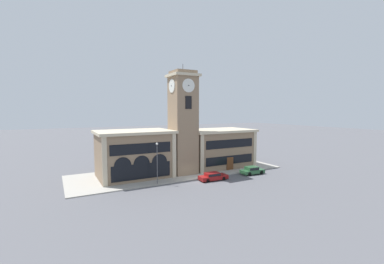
% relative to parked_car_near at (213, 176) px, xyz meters
% --- Properties ---
extents(ground_plane, '(300.00, 300.00, 0.00)m').
position_rel_parked_car_near_xyz_m(ground_plane, '(-2.34, 1.45, -0.67)').
color(ground_plane, '#56565B').
extents(sidewalk_kerb, '(38.93, 12.94, 0.15)m').
position_rel_parked_car_near_xyz_m(sidewalk_kerb, '(-2.34, 7.92, -0.59)').
color(sidewalk_kerb, '#A39E93').
rests_on(sidewalk_kerb, ground_plane).
extents(clock_tower, '(4.88, 4.88, 19.59)m').
position_rel_parked_car_near_xyz_m(clock_tower, '(-2.34, 6.28, 8.58)').
color(clock_tower, '#897056').
rests_on(clock_tower, ground_plane).
extents(town_hall_left_wing, '(12.66, 8.89, 8.05)m').
position_rel_parked_car_near_xyz_m(town_hall_left_wing, '(-10.70, 8.26, 3.38)').
color(town_hall_left_wing, '#897056').
rests_on(town_hall_left_wing, ground_plane).
extents(town_hall_right_wing, '(13.78, 8.89, 7.63)m').
position_rel_parked_car_near_xyz_m(town_hall_right_wing, '(6.59, 8.27, 3.18)').
color(town_hall_right_wing, '#897056').
rests_on(town_hall_right_wing, ground_plane).
extents(parked_car_near, '(4.91, 2.04, 1.27)m').
position_rel_parked_car_near_xyz_m(parked_car_near, '(0.00, 0.00, 0.00)').
color(parked_car_near, maroon).
rests_on(parked_car_near, ground_plane).
extents(parked_car_mid, '(4.39, 2.06, 1.39)m').
position_rel_parked_car_near_xyz_m(parked_car_mid, '(8.41, -0.00, 0.06)').
color(parked_car_mid, '#285633').
rests_on(parked_car_mid, ground_plane).
extents(street_lamp, '(0.36, 0.36, 6.38)m').
position_rel_parked_car_near_xyz_m(street_lamp, '(-8.92, 2.05, 3.61)').
color(street_lamp, '#4C4C51').
rests_on(street_lamp, sidewalk_kerb).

